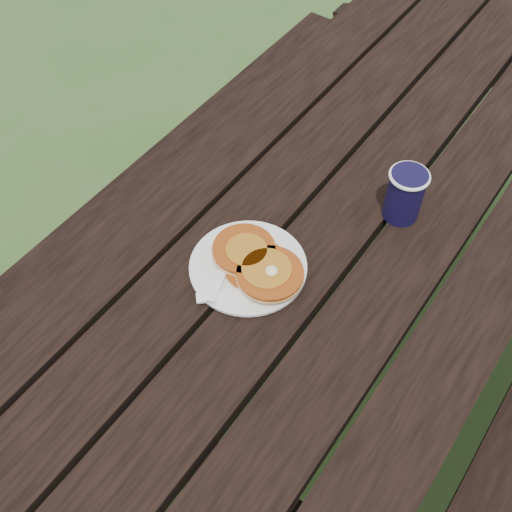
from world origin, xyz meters
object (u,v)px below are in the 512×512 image
Objects in this scene: picnic_table at (346,293)px; plate at (248,267)px; coffee_cup at (405,192)px; pancake_stack at (258,263)px.

plate is (-0.07, -0.31, 0.39)m from picnic_table.
picnic_table is at bearing 76.49° from plate.
picnic_table is 16.38× the size of coffee_cup.
picnic_table is at bearing 79.37° from pancake_stack.
coffee_cup is at bearing -17.47° from picnic_table.
plate is 1.91× the size of coffee_cup.
pancake_stack is at bearing 17.19° from plate.
picnic_table is at bearing 162.53° from coffee_cup.
picnic_table is 0.45m from coffee_cup.
pancake_stack is (0.02, 0.01, 0.02)m from plate.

